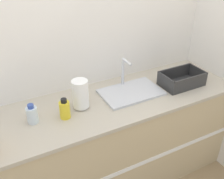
% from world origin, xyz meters
% --- Properties ---
extents(wall_back, '(4.87, 0.06, 2.60)m').
position_xyz_m(wall_back, '(0.00, 0.68, 1.30)').
color(wall_back, silver).
rests_on(wall_back, ground_plane).
extents(wall_right, '(0.06, 2.65, 2.60)m').
position_xyz_m(wall_right, '(1.26, 0.32, 1.30)').
color(wall_right, silver).
rests_on(wall_right, ground_plane).
extents(counter_cabinet, '(2.49, 0.67, 0.90)m').
position_xyz_m(counter_cabinet, '(0.00, 0.32, 0.45)').
color(counter_cabinet, tan).
rests_on(counter_cabinet, ground_plane).
extents(sink, '(0.50, 0.32, 0.27)m').
position_xyz_m(sink, '(0.34, 0.35, 0.92)').
color(sink, silver).
rests_on(sink, counter_cabinet).
extents(paper_towel_roll, '(0.12, 0.12, 0.23)m').
position_xyz_m(paper_towel_roll, '(-0.10, 0.34, 1.02)').
color(paper_towel_roll, '#4C4C51').
rests_on(paper_towel_roll, counter_cabinet).
extents(dish_rack, '(0.37, 0.23, 0.13)m').
position_xyz_m(dish_rack, '(0.81, 0.26, 0.95)').
color(dish_rack, '#2D2D2D').
rests_on(dish_rack, counter_cabinet).
extents(bottle_clear, '(0.08, 0.08, 0.15)m').
position_xyz_m(bottle_clear, '(-0.48, 0.33, 0.97)').
color(bottle_clear, silver).
rests_on(bottle_clear, counter_cabinet).
extents(bottle_yellow, '(0.08, 0.08, 0.16)m').
position_xyz_m(bottle_yellow, '(-0.26, 0.27, 0.97)').
color(bottle_yellow, yellow).
rests_on(bottle_yellow, counter_cabinet).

